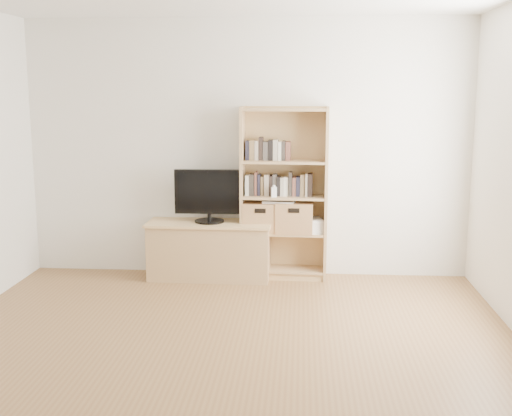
# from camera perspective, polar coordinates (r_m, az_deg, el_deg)

# --- Properties ---
(floor) EXTENTS (4.50, 5.00, 0.01)m
(floor) POSITION_cam_1_polar(r_m,az_deg,el_deg) (4.46, -3.59, -14.69)
(floor) COLOR brown
(floor) RESTS_ON ground
(back_wall) EXTENTS (4.50, 0.02, 2.60)m
(back_wall) POSITION_cam_1_polar(r_m,az_deg,el_deg) (6.55, -0.81, 5.28)
(back_wall) COLOR silver
(back_wall) RESTS_ON floor
(front_wall) EXTENTS (4.50, 0.02, 2.60)m
(front_wall) POSITION_cam_1_polar(r_m,az_deg,el_deg) (1.70, -15.49, -10.43)
(front_wall) COLOR silver
(front_wall) RESTS_ON floor
(tv_stand) EXTENTS (1.22, 0.48, 0.56)m
(tv_stand) POSITION_cam_1_polar(r_m,az_deg,el_deg) (6.54, -4.13, -3.85)
(tv_stand) COLOR tan
(tv_stand) RESTS_ON floor
(bookshelf) EXTENTS (0.87, 0.33, 1.73)m
(bookshelf) POSITION_cam_1_polar(r_m,az_deg,el_deg) (6.43, 2.51, 1.27)
(bookshelf) COLOR tan
(bookshelf) RESTS_ON floor
(television) EXTENTS (0.69, 0.07, 0.54)m
(television) POSITION_cam_1_polar(r_m,az_deg,el_deg) (6.42, -4.19, 1.11)
(television) COLOR black
(television) RESTS_ON tv_stand
(books_row_mid) EXTENTS (0.78, 0.16, 0.21)m
(books_row_mid) POSITION_cam_1_polar(r_m,az_deg,el_deg) (6.43, 2.53, 2.04)
(books_row_mid) COLOR silver
(books_row_mid) RESTS_ON bookshelf
(books_row_upper) EXTENTS (0.34, 0.13, 0.18)m
(books_row_upper) POSITION_cam_1_polar(r_m,az_deg,el_deg) (6.41, 0.83, 5.10)
(books_row_upper) COLOR silver
(books_row_upper) RESTS_ON bookshelf
(baby_monitor) EXTENTS (0.06, 0.05, 0.10)m
(baby_monitor) POSITION_cam_1_polar(r_m,az_deg,el_deg) (6.33, 1.60, 1.42)
(baby_monitor) COLOR white
(baby_monitor) RESTS_ON bookshelf
(basket_left) EXTENTS (0.36, 0.30, 0.30)m
(basket_left) POSITION_cam_1_polar(r_m,az_deg,el_deg) (6.48, 0.46, -0.77)
(basket_left) COLOR #B0774F
(basket_left) RESTS_ON bookshelf
(basket_right) EXTENTS (0.38, 0.32, 0.31)m
(basket_right) POSITION_cam_1_polar(r_m,az_deg,el_deg) (6.46, 3.43, -0.79)
(basket_right) COLOR #B0774F
(basket_right) RESTS_ON bookshelf
(laptop) EXTENTS (0.34, 0.26, 0.02)m
(laptop) POSITION_cam_1_polar(r_m,az_deg,el_deg) (6.43, 2.10, 0.59)
(laptop) COLOR white
(laptop) RESTS_ON basket_left
(magazine_stack) EXTENTS (0.22, 0.28, 0.12)m
(magazine_stack) POSITION_cam_1_polar(r_m,az_deg,el_deg) (6.47, 5.13, -1.64)
(magazine_stack) COLOR silver
(magazine_stack) RESTS_ON bookshelf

